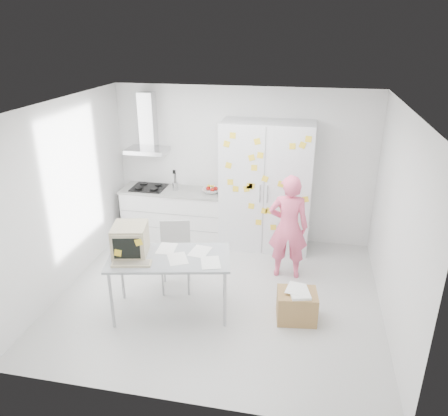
% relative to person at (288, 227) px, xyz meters
% --- Properties ---
extents(floor, '(4.50, 4.00, 0.02)m').
position_rel_person_xyz_m(floor, '(-0.90, -0.75, -0.83)').
color(floor, silver).
rests_on(floor, ground).
extents(walls, '(4.52, 4.01, 2.70)m').
position_rel_person_xyz_m(walls, '(-0.90, -0.03, 0.53)').
color(walls, white).
rests_on(walls, ground).
extents(ceiling, '(4.50, 4.00, 0.02)m').
position_rel_person_xyz_m(ceiling, '(-0.90, -0.75, 1.88)').
color(ceiling, white).
rests_on(ceiling, walls).
extents(counter_run, '(1.84, 0.63, 1.28)m').
position_rel_person_xyz_m(counter_run, '(-2.10, 0.95, -0.35)').
color(counter_run, white).
rests_on(counter_run, ground).
extents(range_hood, '(0.70, 0.48, 1.01)m').
position_rel_person_xyz_m(range_hood, '(-2.55, 1.09, 1.14)').
color(range_hood, silver).
rests_on(range_hood, walls).
extents(tall_cabinet, '(1.50, 0.68, 2.20)m').
position_rel_person_xyz_m(tall_cabinet, '(-0.45, 0.92, 0.28)').
color(tall_cabinet, silver).
rests_on(tall_cabinet, ground).
extents(person, '(0.62, 0.43, 1.64)m').
position_rel_person_xyz_m(person, '(0.00, 0.00, 0.00)').
color(person, '#F35E83').
rests_on(person, ground).
extents(desk, '(1.69, 1.09, 1.25)m').
position_rel_person_xyz_m(desk, '(-1.77, -1.29, 0.13)').
color(desk, '#959A9F').
rests_on(desk, ground).
extents(chair, '(0.55, 0.55, 1.01)m').
position_rel_person_xyz_m(chair, '(-1.57, -0.62, -0.25)').
color(chair, '#A9A8A6').
rests_on(chair, ground).
extents(cardboard_box, '(0.56, 0.47, 0.45)m').
position_rel_person_xyz_m(cardboard_box, '(0.22, -1.10, -0.61)').
color(cardboard_box, '#A87F48').
rests_on(cardboard_box, ground).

